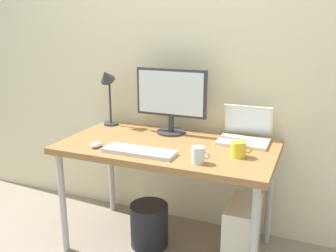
{
  "coord_description": "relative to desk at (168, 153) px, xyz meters",
  "views": [
    {
      "loc": [
        0.87,
        -2.1,
        1.5
      ],
      "look_at": [
        0.0,
        0.0,
        0.86
      ],
      "focal_mm": 39.89,
      "sensor_mm": 36.0,
      "label": 1
    }
  ],
  "objects": [
    {
      "name": "wastebasket",
      "position": [
        -0.13,
        -0.03,
        -0.53
      ],
      "size": [
        0.26,
        0.26,
        0.3
      ],
      "primitive_type": "cylinder",
      "color": "#232328",
      "rests_on": "ground_plane"
    },
    {
      "name": "mouse",
      "position": [
        -0.39,
        -0.23,
        0.08
      ],
      "size": [
        0.06,
        0.09,
        0.03
      ],
      "primitive_type": "ellipsoid",
      "color": "silver",
      "rests_on": "desk"
    },
    {
      "name": "glass_cup",
      "position": [
        0.28,
        -0.24,
        0.11
      ],
      "size": [
        0.11,
        0.07,
        0.09
      ],
      "color": "silver",
      "rests_on": "desk"
    },
    {
      "name": "keyboard",
      "position": [
        -0.09,
        -0.23,
        0.08
      ],
      "size": [
        0.44,
        0.14,
        0.02
      ],
      "primitive_type": "cube",
      "color": "silver",
      "rests_on": "desk"
    },
    {
      "name": "ground_plane",
      "position": [
        0.0,
        0.0,
        -0.68
      ],
      "size": [
        6.0,
        6.0,
        0.0
      ],
      "primitive_type": "plane",
      "color": "gray"
    },
    {
      "name": "desk_lamp",
      "position": [
        -0.58,
        0.24,
        0.38
      ],
      "size": [
        0.11,
        0.16,
        0.44
      ],
      "color": "#333338",
      "rests_on": "desk"
    },
    {
      "name": "laptop",
      "position": [
        0.44,
        0.26,
        0.12
      ],
      "size": [
        0.32,
        0.28,
        0.22
      ],
      "color": "silver",
      "rests_on": "desk"
    },
    {
      "name": "back_wall",
      "position": [
        0.0,
        0.43,
        0.62
      ],
      "size": [
        4.4,
        0.04,
        2.6
      ],
      "primitive_type": "cube",
      "color": "beige",
      "rests_on": "ground_plane"
    },
    {
      "name": "computer_tower",
      "position": [
        0.5,
        0.01,
        -0.47
      ],
      "size": [
        0.18,
        0.36,
        0.42
      ],
      "primitive_type": "cube",
      "color": "silver",
      "rests_on": "ground_plane"
    },
    {
      "name": "monitor",
      "position": [
        -0.08,
        0.24,
        0.32
      ],
      "size": [
        0.51,
        0.2,
        0.45
      ],
      "color": "#333338",
      "rests_on": "desk"
    },
    {
      "name": "coffee_mug",
      "position": [
        0.47,
        -0.06,
        0.11
      ],
      "size": [
        0.12,
        0.09,
        0.09
      ],
      "color": "yellow",
      "rests_on": "desk"
    },
    {
      "name": "desk",
      "position": [
        0.0,
        0.0,
        0.0
      ],
      "size": [
        1.36,
        0.74,
        0.74
      ],
      "color": "olive",
      "rests_on": "ground_plane"
    }
  ]
}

